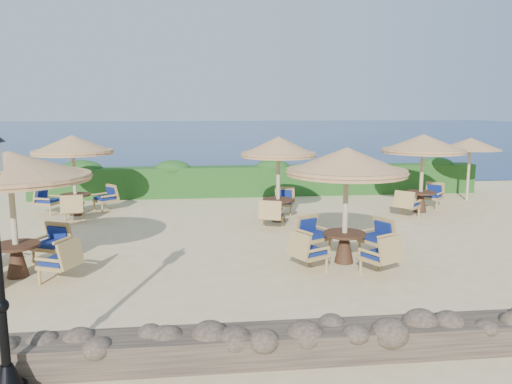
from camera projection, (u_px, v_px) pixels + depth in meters
name	position (u px, v px, depth m)	size (l,w,h in m)	color
ground	(293.00, 241.00, 13.29)	(120.00, 120.00, 0.00)	beige
sea	(214.00, 130.00, 81.88)	(160.00, 160.00, 0.00)	#0C1E4D
hedge	(260.00, 181.00, 20.25)	(18.00, 0.90, 1.20)	#184415
stone_wall	(373.00, 339.00, 7.18)	(15.00, 0.65, 0.44)	brown
extra_parasol	(470.00, 144.00, 18.90)	(2.30, 2.30, 2.41)	tan
cafe_set_0	(11.00, 187.00, 10.20)	(3.24, 3.24, 2.65)	tan
cafe_set_1	(346.00, 185.00, 11.18)	(2.80, 2.80, 2.65)	tan
cafe_set_2	(73.00, 159.00, 16.26)	(2.74, 2.74, 2.65)	tan
cafe_set_3	(278.00, 161.00, 15.37)	(2.35, 2.88, 2.65)	tan
cafe_set_4	(423.00, 154.00, 16.74)	(2.78, 2.78, 2.65)	tan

